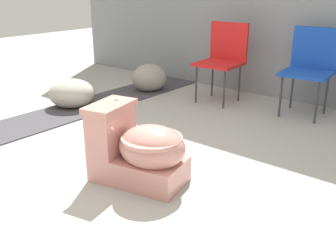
% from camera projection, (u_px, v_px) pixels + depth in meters
% --- Properties ---
extents(ground_plane, '(14.00, 14.00, 0.00)m').
position_uv_depth(ground_plane, '(95.00, 176.00, 2.67)').
color(ground_plane, '#A8A59E').
extents(gravel_strip, '(0.56, 8.00, 0.01)m').
position_uv_depth(gravel_strip, '(47.00, 118.00, 3.78)').
color(gravel_strip, '#423F44').
rests_on(gravel_strip, ground).
extents(toilet, '(0.69, 0.50, 0.52)m').
position_uv_depth(toilet, '(139.00, 150.00, 2.54)').
color(toilet, tan).
rests_on(toilet, ground).
extents(folding_chair_left, '(0.46, 0.46, 0.83)m').
position_uv_depth(folding_chair_left, '(224.00, 54.00, 4.21)').
color(folding_chair_left, red).
rests_on(folding_chair_left, ground).
extents(folding_chair_middle, '(0.47, 0.47, 0.83)m').
position_uv_depth(folding_chair_middle, '(311.00, 62.00, 3.78)').
color(folding_chair_middle, '#1947B2').
rests_on(folding_chair_middle, ground).
extents(boulder_near, '(0.64, 0.63, 0.30)m').
position_uv_depth(boulder_near, '(72.00, 93.00, 4.09)').
color(boulder_near, '#ADA899').
rests_on(boulder_near, ground).
extents(boulder_far, '(0.50, 0.53, 0.33)m').
position_uv_depth(boulder_far, '(149.00, 78.00, 4.67)').
color(boulder_far, gray).
rests_on(boulder_far, ground).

